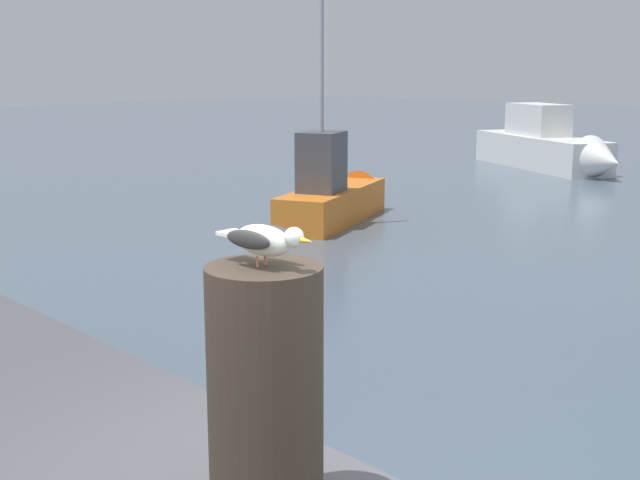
# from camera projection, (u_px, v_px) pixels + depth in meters

# --- Properties ---
(mooring_post) EXTENTS (0.38, 0.38, 0.86)m
(mooring_post) POSITION_uv_depth(u_px,v_px,m) (265.00, 393.00, 2.74)
(mooring_post) COLOR #382D23
(mooring_post) RESTS_ON harbor_quay
(seagull) EXTENTS (0.39, 0.16, 0.14)m
(seagull) POSITION_uv_depth(u_px,v_px,m) (265.00, 239.00, 2.63)
(seagull) COLOR #C66B60
(seagull) RESTS_ON mooring_post
(boat_orange) EXTENTS (2.52, 4.09, 4.91)m
(boat_orange) POSITION_uv_depth(u_px,v_px,m) (338.00, 193.00, 15.79)
(boat_orange) COLOR orange
(boat_orange) RESTS_ON ground_plane
(boat_white) EXTENTS (6.08, 3.87, 1.93)m
(boat_white) POSITION_uv_depth(u_px,v_px,m) (550.00, 147.00, 23.49)
(boat_white) COLOR silver
(boat_white) RESTS_ON ground_plane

